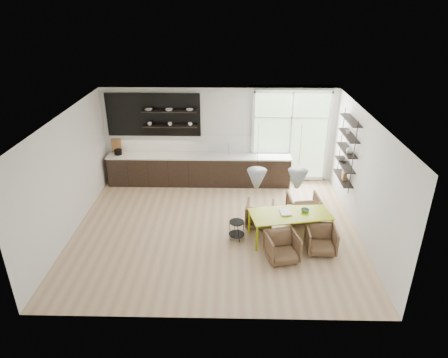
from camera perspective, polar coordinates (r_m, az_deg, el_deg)
room at (r=10.38m, az=2.16°, el=2.84°), size 7.02×6.01×2.91m
kitchen_run at (r=12.23m, az=-3.98°, el=1.97°), size 5.54×0.69×2.75m
right_shelving at (r=10.80m, az=17.12°, el=3.68°), size 0.26×1.22×1.90m
dining_table at (r=9.55m, az=9.44°, el=-5.14°), size 2.00×1.18×0.68m
armchair_back_left at (r=10.17m, az=5.10°, el=-4.98°), size 0.77×0.78×0.63m
armchair_back_right at (r=10.49m, az=11.22°, el=-4.09°), size 0.82×0.84×0.72m
armchair_front_left at (r=8.99m, az=8.30°, el=-9.61°), size 0.82×0.83×0.63m
armchair_front_right at (r=9.41m, az=13.68°, el=-8.45°), size 0.67×0.68×0.61m
wire_stool at (r=9.58m, az=1.82°, el=-6.98°), size 0.38×0.38×0.48m
table_book at (r=9.51m, az=8.00°, el=-4.75°), size 0.29×0.36×0.03m
table_bowl at (r=9.66m, az=11.51°, el=-4.42°), size 0.26×0.26×0.06m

